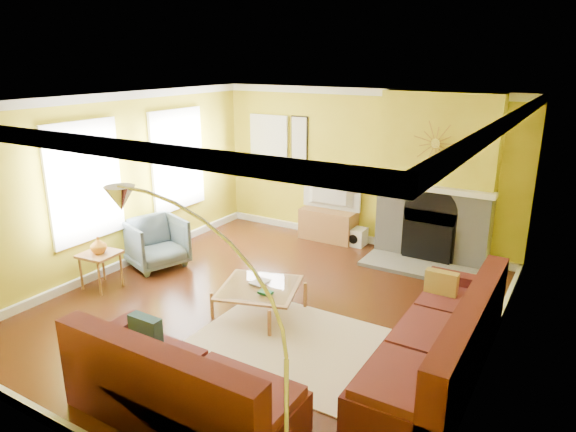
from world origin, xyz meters
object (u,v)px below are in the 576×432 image
Objects in this scene: armchair at (156,243)px; side_table at (101,270)px; coffee_table at (260,300)px; sectional_sofa at (312,323)px; arc_lamp at (209,362)px; media_console at (328,225)px.

side_table is at bearing -165.02° from armchair.
coffee_table is 2.35m from armchair.
armchair is (-3.39, 1.09, -0.06)m from sectional_sofa.
sectional_sofa is at bearing -29.09° from coffee_table.
sectional_sofa is 1.61× the size of arc_lamp.
sectional_sofa is 3.95m from media_console.
coffee_table is 3.04m from media_console.
arc_lamp reaches higher than armchair.
coffee_table is 3.07m from arc_lamp.
sectional_sofa is 3.71× the size of media_console.
sectional_sofa is 3.88× the size of coffee_table.
media_console is at bearing 114.08° from sectional_sofa.
sectional_sofa is at bearing 97.07° from arc_lamp.
side_table is at bearing 178.72° from sectional_sofa.
side_table is at bearing 151.11° from arc_lamp.
media_console is (-1.61, 3.61, -0.17)m from sectional_sofa.
side_table is (-2.37, -0.53, 0.08)m from coffee_table.
armchair is at bearing 85.43° from side_table.
sectional_sofa is at bearing -1.28° from side_table.
arc_lamp is (1.86, -5.58, 0.88)m from media_console.
arc_lamp is at bearing -71.60° from media_console.
sectional_sofa is at bearing -88.22° from armchair.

